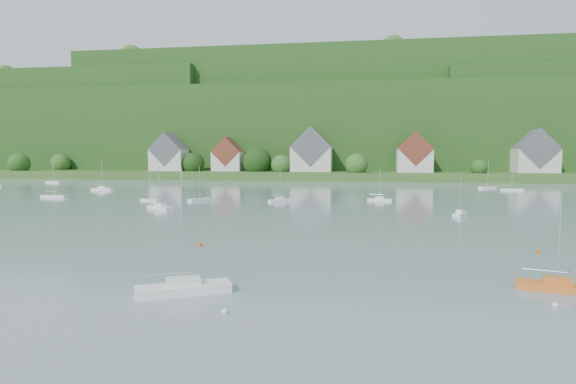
% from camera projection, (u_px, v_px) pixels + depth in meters
% --- Properties ---
extents(far_shore_strip, '(600.00, 60.00, 3.00)m').
position_uv_depth(far_shore_strip, '(303.00, 174.00, 200.37)').
color(far_shore_strip, '#305620').
rests_on(far_shore_strip, ground).
extents(forested_ridge, '(620.00, 181.22, 69.89)m').
position_uv_depth(forested_ridge, '(318.00, 131.00, 266.10)').
color(forested_ridge, '#173E13').
rests_on(forested_ridge, ground).
extents(village_building_0, '(14.00, 10.40, 16.00)m').
position_uv_depth(village_building_0, '(169.00, 155.00, 195.18)').
color(village_building_0, silver).
rests_on(village_building_0, far_shore_strip).
extents(village_building_1, '(12.00, 9.36, 14.00)m').
position_uv_depth(village_building_1, '(228.00, 157.00, 193.45)').
color(village_building_1, silver).
rests_on(village_building_1, far_shore_strip).
extents(village_building_2, '(16.00, 11.44, 18.00)m').
position_uv_depth(village_building_2, '(312.00, 153.00, 187.08)').
color(village_building_2, silver).
rests_on(village_building_2, far_shore_strip).
extents(village_building_3, '(13.00, 10.40, 15.50)m').
position_uv_depth(village_building_3, '(414.00, 156.00, 179.15)').
color(village_building_3, silver).
rests_on(village_building_3, far_shore_strip).
extents(village_building_4, '(15.00, 10.40, 16.50)m').
position_uv_depth(village_building_4, '(535.00, 155.00, 176.31)').
color(village_building_4, silver).
rests_on(village_building_4, far_shore_strip).
extents(near_sailboat_3, '(6.94, 4.78, 9.20)m').
position_uv_depth(near_sailboat_3, '(183.00, 287.00, 33.85)').
color(near_sailboat_3, white).
rests_on(near_sailboat_3, ground).
extents(near_sailboat_5, '(5.77, 3.09, 7.50)m').
position_uv_depth(near_sailboat_5, '(557.00, 286.00, 34.52)').
color(near_sailboat_5, orange).
rests_on(near_sailboat_5, ground).
extents(mooring_buoy_1, '(0.41, 0.41, 0.41)m').
position_uv_depth(mooring_buoy_1, '(225.00, 313.00, 29.73)').
color(mooring_buoy_1, white).
rests_on(mooring_buoy_1, ground).
extents(mooring_buoy_2, '(0.40, 0.40, 0.40)m').
position_uv_depth(mooring_buoy_2, '(538.00, 253.00, 47.84)').
color(mooring_buoy_2, '#F25100').
rests_on(mooring_buoy_2, ground).
extents(mooring_buoy_3, '(0.51, 0.51, 0.51)m').
position_uv_depth(mooring_buoy_3, '(200.00, 246.00, 51.44)').
color(mooring_buoy_3, '#F25100').
rests_on(mooring_buoy_3, ground).
extents(mooring_buoy_4, '(0.38, 0.38, 0.38)m').
position_uv_depth(mooring_buoy_4, '(555.00, 307.00, 31.02)').
color(mooring_buoy_4, white).
rests_on(mooring_buoy_4, ground).
extents(far_sailboat_cluster, '(200.67, 71.47, 8.71)m').
position_uv_depth(far_sailboat_cluster, '(294.00, 193.00, 117.03)').
color(far_sailboat_cluster, white).
rests_on(far_sailboat_cluster, ground).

